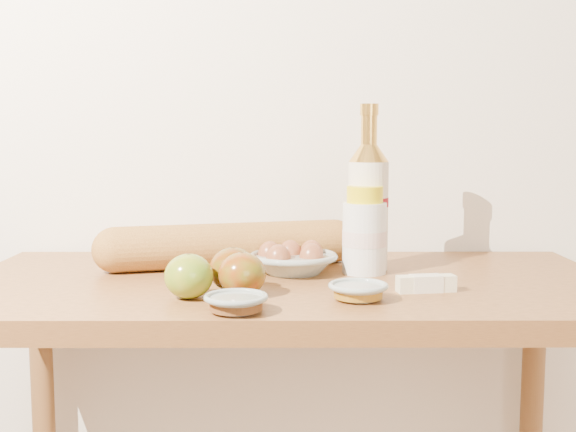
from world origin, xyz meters
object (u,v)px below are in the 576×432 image
Objects in this scene: bourbon_bottle at (368,203)px; egg_bowl at (293,260)px; cream_bottle at (364,233)px; table at (288,343)px; baguette at (229,245)px.

bourbon_bottle is 1.62× the size of egg_bowl.
bourbon_bottle is at bearing 81.84° from cream_bottle.
table is 0.24m from baguette.
bourbon_bottle is at bearing 13.96° from egg_bowl.
table is 2.23× the size of baguette.
bourbon_bottle is 0.60× the size of baguette.
baguette is at bearing 174.42° from cream_bottle.
baguette is at bearing 135.62° from table.
table is 7.18× the size of cream_bottle.
baguette is at bearing 151.51° from bourbon_bottle.
cream_bottle reaches higher than baguette.
cream_bottle reaches higher than table.
bourbon_bottle reaches higher than cream_bottle.
table is at bearing -152.50° from cream_bottle.
table is 0.31m from bourbon_bottle.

